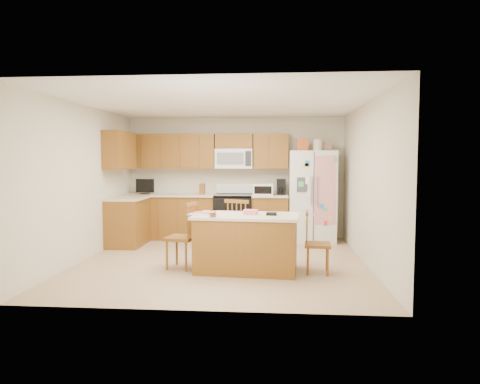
# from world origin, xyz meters

# --- Properties ---
(ground) EXTENTS (4.50, 4.50, 0.00)m
(ground) POSITION_xyz_m (0.00, 0.00, 0.00)
(ground) COLOR #967350
(ground) RESTS_ON ground
(room_shell) EXTENTS (4.60, 4.60, 2.52)m
(room_shell) POSITION_xyz_m (0.00, 0.00, 1.44)
(room_shell) COLOR beige
(room_shell) RESTS_ON ground
(cabinetry) EXTENTS (3.36, 1.56, 2.15)m
(cabinetry) POSITION_xyz_m (-0.98, 1.79, 0.91)
(cabinetry) COLOR #945C20
(cabinetry) RESTS_ON ground
(stove) EXTENTS (0.76, 0.65, 1.13)m
(stove) POSITION_xyz_m (0.00, 1.94, 0.47)
(stove) COLOR black
(stove) RESTS_ON ground
(refrigerator) EXTENTS (0.90, 0.79, 2.04)m
(refrigerator) POSITION_xyz_m (1.57, 1.87, 0.92)
(refrigerator) COLOR white
(refrigerator) RESTS_ON ground
(island) EXTENTS (1.64, 1.01, 0.92)m
(island) POSITION_xyz_m (0.42, -0.53, 0.42)
(island) COLOR #945C20
(island) RESTS_ON ground
(windsor_chair_left) EXTENTS (0.48, 0.50, 0.99)m
(windsor_chair_left) POSITION_xyz_m (-0.54, -0.46, 0.47)
(windsor_chair_left) COLOR #945C20
(windsor_chair_left) RESTS_ON ground
(windsor_chair_back) EXTENTS (0.56, 0.54, 1.00)m
(windsor_chair_back) POSITION_xyz_m (0.29, 0.03, 0.47)
(windsor_chair_back) COLOR #945C20
(windsor_chair_back) RESTS_ON ground
(windsor_chair_right) EXTENTS (0.40, 0.41, 0.89)m
(windsor_chair_right) POSITION_xyz_m (1.42, -0.58, 0.42)
(windsor_chair_right) COLOR #945C20
(windsor_chair_right) RESTS_ON ground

